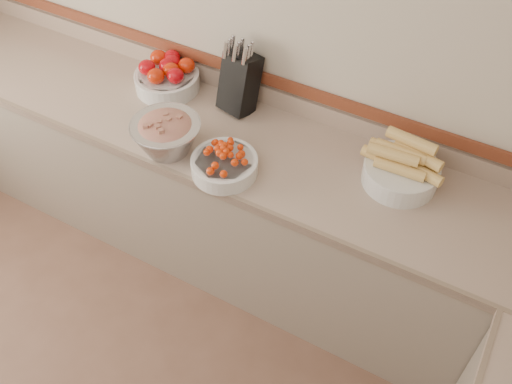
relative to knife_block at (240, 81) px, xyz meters
The scene contains 7 objects.
back_wall 0.27m from the knife_block, 65.41° to the left, with size 4.00×4.00×0.00m, color #C0B39E.
counter_back 0.64m from the knife_block, 78.43° to the right, with size 4.00×0.65×1.08m.
knife_block is the anchor object (origin of this frame).
tomato_bowl 0.41m from the knife_block, behind, with size 0.33×0.33×0.16m.
cherry_tomato_bowl 0.47m from the knife_block, 68.36° to the right, with size 0.30×0.30×0.17m.
corn_bowl 0.88m from the knife_block, ahead, with size 0.36×0.33×0.24m.
rhubarb_bowl 0.45m from the knife_block, 107.34° to the right, with size 0.32×0.32×0.18m.
Camera 1 is at (1.11, -0.02, 2.70)m, focal length 40.00 mm.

